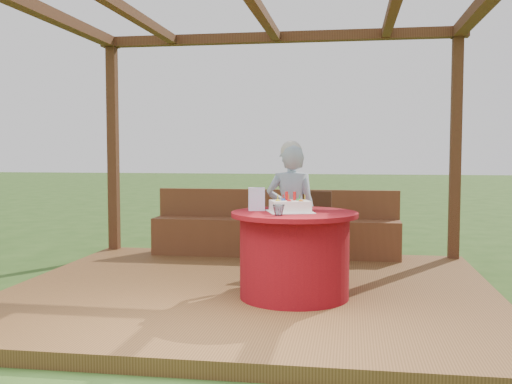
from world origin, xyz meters
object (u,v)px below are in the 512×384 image
at_px(chair, 311,228).
at_px(birthday_cake, 290,206).
at_px(table, 294,254).
at_px(gift_bag, 257,199).
at_px(elderly_woman, 291,211).
at_px(bench, 275,234).
at_px(drinking_glass, 279,210).

relative_size(chair, birthday_cake, 1.81).
height_order(table, chair, chair).
bearing_deg(chair, birthday_cake, -95.02).
bearing_deg(gift_bag, table, -22.36).
bearing_deg(table, elderly_woman, 98.05).
xyz_separation_m(chair, gift_bag, (-0.41, -1.12, 0.39)).
distance_m(elderly_woman, gift_bag, 0.68).
height_order(birthday_cake, gift_bag, gift_bag).
bearing_deg(table, gift_bag, 168.46).
bearing_deg(gift_bag, bench, 81.68).
height_order(bench, gift_bag, gift_bag).
height_order(table, gift_bag, gift_bag).
xyz_separation_m(chair, birthday_cake, (-0.11, -1.20, 0.34)).
bearing_deg(table, chair, 86.74).
xyz_separation_m(table, chair, (0.07, 1.19, 0.08)).
bearing_deg(drinking_glass, elderly_woman, 89.76).
bearing_deg(chair, elderly_woman, -108.15).
distance_m(chair, elderly_woman, 0.58).
bearing_deg(gift_bag, birthday_cake, -25.60).
xyz_separation_m(bench, elderly_woman, (0.33, -1.36, 0.43)).
xyz_separation_m(chair, elderly_woman, (-0.17, -0.50, 0.23)).
distance_m(bench, gift_bag, 2.07).
distance_m(birthday_cake, drinking_glass, 0.31).
bearing_deg(elderly_woman, bench, 103.75).
xyz_separation_m(elderly_woman, birthday_cake, (0.06, -0.70, 0.11)).
relative_size(elderly_woman, gift_bag, 6.75).
height_order(table, birthday_cake, birthday_cake).
relative_size(elderly_woman, birthday_cake, 2.94).
bearing_deg(chair, table, -93.26).
bearing_deg(birthday_cake, bench, 100.79).
bearing_deg(drinking_glass, bench, 97.94).
distance_m(elderly_woman, drinking_glass, 1.00).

